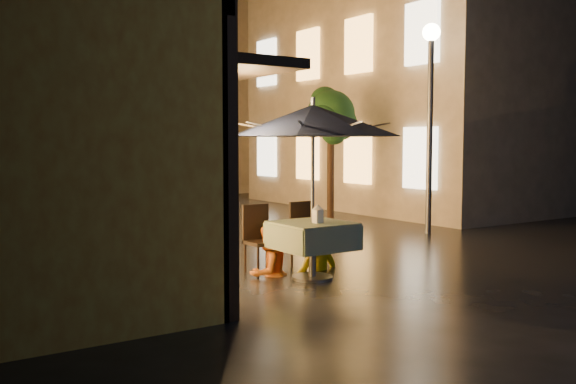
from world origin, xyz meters
TOP-DOWN VIEW (x-y plane):
  - ground at (0.00, 0.00)m, footprint 90.00×90.00m
  - east_building_near at (7.49, 6.50)m, footprint 7.30×9.30m
  - east_building_far at (7.49, 18.00)m, footprint 7.30×10.30m
  - street_tree at (2.41, 4.51)m, footprint 1.43×1.20m
  - streetlamp_near at (3.00, 2.00)m, footprint 0.36×0.36m
  - streetlamp_far at (3.00, 14.00)m, footprint 0.36×0.36m
  - cafe_table at (-1.54, -0.25)m, footprint 0.99×0.99m
  - patio_umbrella at (-1.54, -0.25)m, footprint 2.35×2.35m
  - cafe_chair_left at (-1.94, 0.49)m, footprint 0.42×0.42m
  - cafe_chair_right at (-1.14, 0.49)m, footprint 0.42×0.42m
  - table_lantern at (-1.54, -0.37)m, footprint 0.16×0.16m
  - person_orange at (-1.90, 0.32)m, footprint 0.78×0.68m
  - person_yellow at (-1.12, 0.28)m, footprint 1.01×0.67m
  - bicycle_0 at (-2.24, 3.91)m, footprint 1.93×0.78m
  - bicycle_1 at (-2.57, 5.02)m, footprint 1.83×0.99m
  - bicycle_2 at (-2.33, 5.90)m, footprint 1.85×1.24m
  - bicycle_3 at (-2.34, 6.19)m, footprint 1.88×0.88m
  - bicycle_4 at (-2.29, 7.90)m, footprint 1.87×0.74m
  - bicycle_5 at (-2.59, 8.82)m, footprint 1.92×0.81m

SIDE VIEW (x-z plane):
  - ground at x=0.00m, z-range 0.00..0.00m
  - bicycle_2 at x=-2.33m, z-range 0.00..0.92m
  - bicycle_4 at x=-2.29m, z-range 0.00..0.97m
  - bicycle_0 at x=-2.24m, z-range 0.00..1.00m
  - bicycle_1 at x=-2.57m, z-range 0.00..1.06m
  - cafe_chair_left at x=-1.94m, z-range 0.05..1.03m
  - cafe_chair_right at x=-1.14m, z-range 0.05..1.03m
  - bicycle_3 at x=-2.34m, z-range 0.00..1.09m
  - bicycle_5 at x=-2.59m, z-range 0.00..1.12m
  - cafe_table at x=-1.54m, z-range 0.20..0.98m
  - person_orange at x=-1.90m, z-range 0.00..1.37m
  - person_yellow at x=-1.12m, z-range 0.00..1.45m
  - table_lantern at x=-1.54m, z-range 0.79..1.04m
  - patio_umbrella at x=-1.54m, z-range 0.92..3.38m
  - street_tree at x=2.41m, z-range 0.85..4.00m
  - streetlamp_near at x=3.00m, z-range 0.80..5.03m
  - streetlamp_far at x=3.00m, z-range 0.80..5.03m
  - east_building_near at x=7.49m, z-range 0.01..6.81m
  - east_building_far at x=7.49m, z-range 0.01..7.31m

